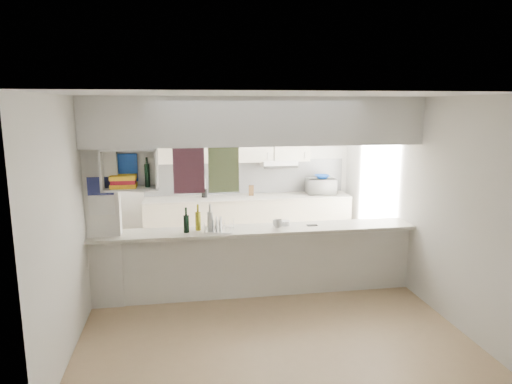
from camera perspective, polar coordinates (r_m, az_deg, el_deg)
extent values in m
plane|color=tan|center=(6.25, 0.09, -12.73)|extent=(4.80, 4.80, 0.00)
plane|color=white|center=(5.73, 0.10, 11.85)|extent=(4.80, 4.80, 0.00)
plane|color=silver|center=(8.19, -2.68, 2.42)|extent=(4.20, 0.00, 4.20)
plane|color=silver|center=(5.89, -20.51, -1.60)|extent=(0.00, 4.80, 4.80)
plane|color=silver|center=(6.53, 18.59, -0.31)|extent=(0.00, 4.80, 4.80)
cube|color=silver|center=(6.09, 0.09, -8.93)|extent=(4.20, 0.15, 0.88)
cube|color=#B4AF9E|center=(5.95, 0.09, -4.75)|extent=(4.20, 0.50, 0.04)
cube|color=white|center=(5.73, 0.10, 8.85)|extent=(4.20, 0.50, 0.60)
cube|color=silver|center=(5.85, -18.59, -1.55)|extent=(0.40, 0.18, 2.60)
cube|color=#191E4C|center=(5.71, -18.89, 0.70)|extent=(0.30, 0.01, 0.22)
cube|color=white|center=(5.76, -18.75, -1.56)|extent=(0.30, 0.01, 0.24)
cube|color=#341725|center=(5.93, -8.40, 2.78)|extent=(0.40, 0.02, 0.62)
cube|color=#165365|center=(5.95, -4.06, 2.91)|extent=(0.40, 0.02, 0.62)
cube|color=white|center=(5.67, -15.38, 0.43)|extent=(0.65, 0.35, 0.02)
cube|color=white|center=(5.60, -15.62, 5.21)|extent=(0.65, 0.35, 0.02)
cube|color=white|center=(5.79, -15.34, 3.03)|extent=(0.65, 0.02, 0.50)
cube|color=white|center=(5.67, -18.64, 2.69)|extent=(0.02, 0.35, 0.50)
cube|color=white|center=(5.61, -12.32, 2.92)|extent=(0.02, 0.35, 0.50)
cube|color=yellow|center=(5.67, -16.20, 0.78)|extent=(0.30, 0.24, 0.05)
cube|color=#AF172C|center=(5.66, -16.23, 1.27)|extent=(0.28, 0.22, 0.05)
cube|color=yellow|center=(5.65, -16.26, 1.77)|extent=(0.30, 0.24, 0.05)
cube|color=#0E3A9B|center=(5.76, -15.87, 2.96)|extent=(0.26, 0.02, 0.34)
cylinder|color=black|center=(5.63, -13.43, 2.02)|extent=(0.06, 0.06, 0.28)
cube|color=beige|center=(8.10, -0.97, -3.82)|extent=(3.60, 0.60, 0.90)
cube|color=#B4AF9E|center=(7.99, -0.98, -0.66)|extent=(3.60, 0.63, 0.03)
cube|color=silver|center=(8.22, -1.28, 1.89)|extent=(3.60, 0.03, 0.60)
cube|color=beige|center=(7.96, -2.57, 6.37)|extent=(2.62, 0.34, 0.72)
cube|color=white|center=(8.06, 2.82, 3.56)|extent=(0.60, 0.46, 0.12)
cube|color=silver|center=(7.84, 3.18, 3.10)|extent=(0.60, 0.02, 0.05)
imported|color=white|center=(8.28, 8.13, 0.73)|extent=(0.53, 0.37, 0.28)
imported|color=#0E3A9B|center=(8.25, 8.25, 1.91)|extent=(0.26, 0.26, 0.06)
cube|color=silver|center=(5.84, -4.59, -4.79)|extent=(0.41, 0.34, 0.01)
cylinder|color=white|center=(5.83, -5.49, -3.85)|extent=(0.05, 0.18, 0.18)
cylinder|color=white|center=(5.82, -4.96, -3.86)|extent=(0.05, 0.18, 0.18)
cylinder|color=white|center=(5.82, -4.43, -3.87)|extent=(0.05, 0.18, 0.18)
imported|color=white|center=(5.93, 2.73, -3.95)|extent=(0.16, 0.16, 0.10)
cylinder|color=black|center=(5.80, -8.70, -3.96)|extent=(0.07, 0.07, 0.22)
cylinder|color=black|center=(5.76, -8.75, -2.42)|extent=(0.03, 0.03, 0.10)
cylinder|color=olive|center=(5.87, -7.25, -3.64)|extent=(0.07, 0.07, 0.24)
cylinder|color=olive|center=(5.83, -7.29, -2.04)|extent=(0.03, 0.03, 0.10)
cylinder|color=silver|center=(5.80, -5.74, -3.72)|extent=(0.07, 0.07, 0.25)
cylinder|color=silver|center=(5.76, -5.77, -2.02)|extent=(0.03, 0.03, 0.10)
cylinder|color=silver|center=(6.09, 3.67, -3.89)|extent=(0.13, 0.13, 0.06)
cube|color=black|center=(6.12, 7.02, -4.14)|extent=(0.14, 0.07, 0.01)
cylinder|color=black|center=(7.95, -6.46, -0.15)|extent=(0.10, 0.10, 0.14)
cube|color=brown|center=(8.06, -0.60, 0.20)|extent=(0.10, 0.08, 0.18)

